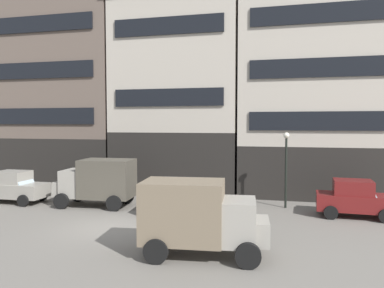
{
  "coord_description": "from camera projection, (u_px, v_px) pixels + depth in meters",
  "views": [
    {
      "loc": [
        7.4,
        -15.1,
        4.63
      ],
      "look_at": [
        3.25,
        2.04,
        3.64
      ],
      "focal_mm": 35.03,
      "sensor_mm": 36.0,
      "label": 1
    }
  ],
  "objects": [
    {
      "name": "ground_plane",
      "position": [
        110.0,
        227.0,
        16.65
      ],
      "size": [
        120.0,
        120.0,
        0.0
      ],
      "primitive_type": "plane",
      "color": "slate"
    },
    {
      "name": "sedan_light",
      "position": [
        14.0,
        187.0,
        21.77
      ],
      "size": [
        3.7,
        1.86,
        1.83
      ],
      "color": "gray",
      "rests_on": "ground_plane"
    },
    {
      "name": "delivery_truck_far",
      "position": [
        97.0,
        181.0,
        20.74
      ],
      "size": [
        4.45,
        2.36,
        2.62
      ],
      "color": "gray",
      "rests_on": "ground_plane"
    },
    {
      "name": "building_center_left",
      "position": [
        179.0,
        93.0,
        26.07
      ],
      "size": [
        8.94,
        5.75,
        13.39
      ],
      "color": "black",
      "rests_on": "ground_plane"
    },
    {
      "name": "sedan_parked_curb",
      "position": [
        181.0,
        197.0,
        18.79
      ],
      "size": [
        3.82,
        2.11,
        1.83
      ],
      "color": "#333847",
      "rests_on": "ground_plane"
    },
    {
      "name": "building_center_right",
      "position": [
        313.0,
        70.0,
        23.91
      ],
      "size": [
        9.49,
        5.75,
        15.89
      ],
      "color": "black",
      "rests_on": "ground_plane"
    },
    {
      "name": "sedan_dark",
      "position": [
        355.0,
        199.0,
        18.38
      ],
      "size": [
        3.78,
        2.02,
        1.83
      ],
      "color": "maroon",
      "rests_on": "ground_plane"
    },
    {
      "name": "fire_hydrant_curbside",
      "position": [
        176.0,
        195.0,
        21.84
      ],
      "size": [
        0.24,
        0.24,
        0.83
      ],
      "color": "maroon",
      "rests_on": "ground_plane"
    },
    {
      "name": "streetlamp_curbside",
      "position": [
        286.0,
        159.0,
        20.29
      ],
      "size": [
        0.32,
        0.32,
        4.12
      ],
      "color": "black",
      "rests_on": "ground_plane"
    },
    {
      "name": "delivery_truck_near",
      "position": [
        200.0,
        216.0,
        12.97
      ],
      "size": [
        4.49,
        2.47,
        2.62
      ],
      "color": "gray",
      "rests_on": "ground_plane"
    },
    {
      "name": "building_far_left",
      "position": [
        61.0,
        74.0,
        28.14
      ],
      "size": [
        10.23,
        5.75,
        16.54
      ],
      "color": "black",
      "rests_on": "ground_plane"
    }
  ]
}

